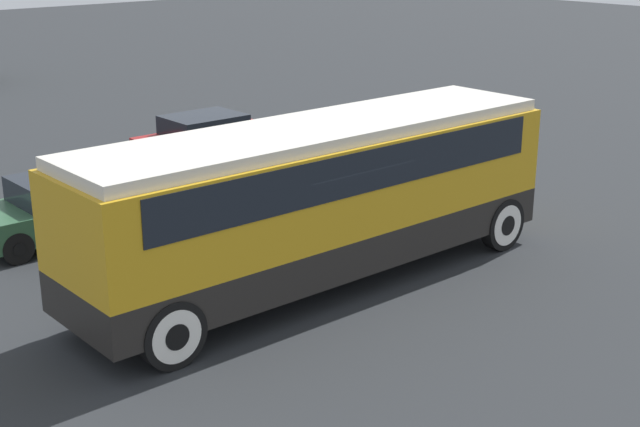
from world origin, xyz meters
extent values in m
plane|color=#26282B|center=(0.00, 0.00, 0.00)|extent=(120.00, 120.00, 0.00)
cube|color=black|center=(0.00, 0.00, 0.85)|extent=(10.17, 2.45, 0.73)
cube|color=gold|center=(0.00, 0.00, 2.07)|extent=(10.17, 2.45, 1.71)
cube|color=black|center=(0.00, 0.00, 2.49)|extent=(8.95, 2.49, 0.77)
cube|color=silver|center=(0.00, 0.00, 3.04)|extent=(9.96, 2.25, 0.22)
cube|color=gold|center=(4.93, 0.00, 1.83)|extent=(0.36, 2.35, 1.96)
cylinder|color=black|center=(4.17, -1.11, 0.57)|extent=(1.14, 0.28, 1.14)
cylinder|color=silver|center=(4.17, -1.11, 0.57)|extent=(0.89, 0.30, 0.89)
cylinder|color=black|center=(4.17, -1.11, 0.57)|extent=(0.43, 0.32, 0.43)
cylinder|color=black|center=(4.17, 1.11, 0.57)|extent=(1.14, 0.28, 1.14)
cylinder|color=silver|center=(4.17, 1.11, 0.57)|extent=(0.89, 0.30, 0.89)
cylinder|color=black|center=(4.17, 1.11, 0.57)|extent=(0.43, 0.32, 0.43)
cylinder|color=black|center=(-4.00, -1.11, 0.57)|extent=(1.14, 0.28, 1.14)
cylinder|color=silver|center=(-4.00, -1.11, 0.57)|extent=(0.89, 0.30, 0.89)
cylinder|color=black|center=(-4.00, -1.11, 0.57)|extent=(0.43, 0.32, 0.43)
cylinder|color=black|center=(-4.00, 1.11, 0.57)|extent=(1.14, 0.28, 1.14)
cylinder|color=silver|center=(-4.00, 1.11, 0.57)|extent=(0.89, 0.30, 0.89)
cylinder|color=black|center=(-4.00, 1.11, 0.57)|extent=(0.43, 0.32, 0.43)
cube|color=#2D5638|center=(-2.18, 5.65, 0.58)|extent=(4.65, 1.83, 0.65)
cube|color=black|center=(-2.36, 5.65, 1.17)|extent=(2.42, 1.64, 0.53)
cylinder|color=black|center=(-0.32, 4.83, 0.34)|extent=(0.67, 0.22, 0.67)
cylinder|color=black|center=(-0.32, 4.83, 0.34)|extent=(0.26, 0.26, 0.26)
cylinder|color=black|center=(-0.32, 6.48, 0.34)|extent=(0.67, 0.22, 0.67)
cylinder|color=black|center=(-0.32, 6.48, 0.34)|extent=(0.26, 0.26, 0.26)
cylinder|color=black|center=(-4.03, 4.83, 0.34)|extent=(0.67, 0.22, 0.67)
cylinder|color=black|center=(-4.03, 4.83, 0.34)|extent=(0.26, 0.26, 0.26)
cube|color=maroon|center=(3.61, 9.14, 0.55)|extent=(4.18, 1.84, 0.62)
cube|color=black|center=(3.44, 9.14, 1.13)|extent=(2.17, 1.66, 0.54)
cylinder|color=black|center=(5.25, 8.31, 0.32)|extent=(0.64, 0.22, 0.64)
cylinder|color=black|center=(5.25, 8.31, 0.32)|extent=(0.24, 0.26, 0.24)
cylinder|color=black|center=(5.25, 9.97, 0.32)|extent=(0.64, 0.22, 0.64)
cylinder|color=black|center=(5.25, 9.97, 0.32)|extent=(0.24, 0.26, 0.24)
cylinder|color=black|center=(1.97, 8.31, 0.32)|extent=(0.64, 0.22, 0.64)
cylinder|color=black|center=(1.97, 8.31, 0.32)|extent=(0.24, 0.26, 0.24)
cylinder|color=black|center=(1.97, 9.97, 0.32)|extent=(0.64, 0.22, 0.64)
cylinder|color=black|center=(1.97, 9.97, 0.32)|extent=(0.24, 0.26, 0.24)
camera|label=1|loc=(-10.49, -12.16, 6.67)|focal=50.00mm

